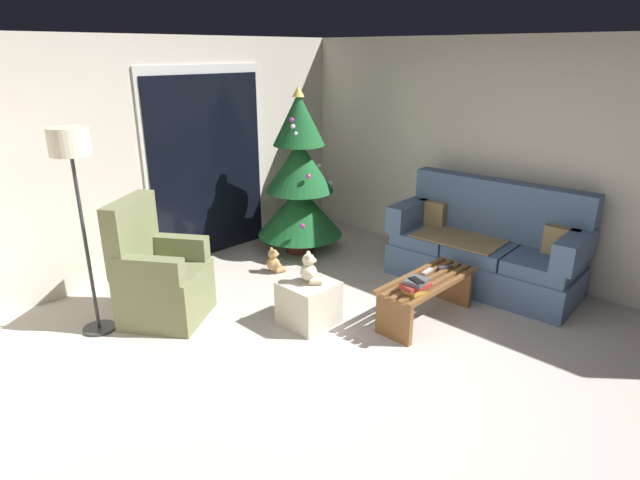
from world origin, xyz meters
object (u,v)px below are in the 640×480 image
(remote_graphite, at_px, (445,267))
(cell_phone, at_px, (416,280))
(floor_lamp, at_px, (72,163))
(coffee_table, at_px, (427,292))
(ottoman, at_px, (309,303))
(book_stack, at_px, (416,285))
(teddy_bear_cream, at_px, (310,270))
(armchair, at_px, (159,278))
(couch, at_px, (485,248))
(remote_silver, at_px, (427,271))
(christmas_tree, at_px, (300,182))
(teddy_bear_honey_by_tree, at_px, (274,262))

(remote_graphite, xyz_separation_m, cell_phone, (-0.65, -0.11, 0.11))
(remote_graphite, bearing_deg, floor_lamp, -106.38)
(coffee_table, height_order, floor_lamp, floor_lamp)
(ottoman, bearing_deg, book_stack, -58.41)
(ottoman, bearing_deg, floor_lamp, 138.26)
(ottoman, height_order, teddy_bear_cream, teddy_bear_cream)
(coffee_table, bearing_deg, ottoman, 137.96)
(armchair, bearing_deg, couch, -32.24)
(armchair, bearing_deg, coffee_table, -46.47)
(couch, relative_size, ottoman, 4.51)
(remote_silver, relative_size, cell_phone, 1.08)
(coffee_table, relative_size, armchair, 0.97)
(coffee_table, bearing_deg, christmas_tree, 78.97)
(couch, distance_m, christmas_tree, 2.25)
(floor_lamp, bearing_deg, christmas_tree, 2.97)
(coffee_table, xyz_separation_m, book_stack, (-0.31, -0.08, 0.20))
(coffee_table, relative_size, teddy_bear_cream, 3.86)
(remote_silver, relative_size, ottoman, 0.35)
(cell_phone, bearing_deg, remote_silver, 41.26)
(couch, xyz_separation_m, christmas_tree, (-0.69, 2.09, 0.48))
(remote_graphite, height_order, ottoman, remote_graphite)
(armchair, xyz_separation_m, ottoman, (0.88, -1.05, -0.20))
(coffee_table, height_order, remote_silver, remote_silver)
(remote_graphite, distance_m, teddy_bear_cream, 1.31)
(coffee_table, xyz_separation_m, ottoman, (-0.80, 0.72, -0.07))
(armchair, relative_size, ottoman, 2.57)
(remote_silver, height_order, book_stack, book_stack)
(coffee_table, bearing_deg, book_stack, -166.25)
(coffee_table, xyz_separation_m, remote_silver, (0.11, 0.08, 0.15))
(couch, height_order, floor_lamp, floor_lamp)
(book_stack, distance_m, teddy_bear_honey_by_tree, 1.94)
(remote_graphite, bearing_deg, christmas_tree, -161.10)
(book_stack, bearing_deg, christmas_tree, 71.72)
(floor_lamp, relative_size, teddy_bear_honey_by_tree, 6.25)
(couch, xyz_separation_m, teddy_bear_cream, (-1.89, 0.70, 0.12))
(couch, distance_m, remote_silver, 0.99)
(remote_silver, bearing_deg, teddy_bear_honey_by_tree, -174.64)
(book_stack, relative_size, teddy_bear_honey_by_tree, 0.94)
(coffee_table, relative_size, book_stack, 4.08)
(cell_phone, height_order, armchair, armchair)
(christmas_tree, xyz_separation_m, ottoman, (-1.21, -1.38, -0.68))
(teddy_bear_cream, relative_size, teddy_bear_honey_by_tree, 1.00)
(remote_silver, relative_size, armchair, 0.14)
(remote_silver, height_order, ottoman, remote_silver)
(remote_graphite, xyz_separation_m, floor_lamp, (-2.51, 1.95, 1.09))
(coffee_table, distance_m, teddy_bear_honey_by_tree, 1.85)
(cell_phone, relative_size, teddy_bear_cream, 0.50)
(ottoman, height_order, teddy_bear_honey_by_tree, ottoman)
(coffee_table, height_order, cell_phone, cell_phone)
(remote_silver, bearing_deg, christmas_tree, 164.99)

